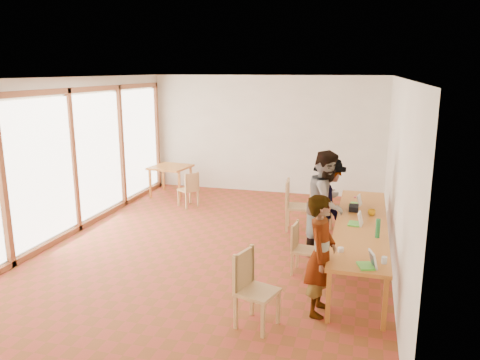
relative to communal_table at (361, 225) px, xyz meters
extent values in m
plane|color=#9B3925|center=(-2.50, 0.30, -0.70)|extent=(8.00, 8.00, 0.00)
cube|color=white|center=(-2.50, 4.30, 0.80)|extent=(6.00, 0.10, 3.00)
cube|color=white|center=(-2.50, -3.70, 0.80)|extent=(6.00, 0.10, 3.00)
cube|color=white|center=(0.50, 0.30, 0.80)|extent=(0.10, 8.00, 3.00)
cube|color=white|center=(-5.46, 0.30, 0.80)|extent=(0.10, 8.00, 3.00)
cube|color=white|center=(-2.50, 0.30, 2.32)|extent=(6.00, 8.00, 0.04)
cube|color=#CA6D2D|center=(0.00, 0.00, 0.02)|extent=(0.80, 4.00, 0.05)
cube|color=#CA6D2D|center=(-0.34, -1.94, -0.35)|extent=(0.06, 0.06, 0.70)
cube|color=#CA6D2D|center=(-0.34, 1.94, -0.35)|extent=(0.06, 0.06, 0.70)
cube|color=#CA6D2D|center=(0.34, -1.94, -0.35)|extent=(0.06, 0.06, 0.70)
cube|color=#CA6D2D|center=(0.34, 1.94, -0.35)|extent=(0.06, 0.06, 0.70)
cube|color=#CA6D2D|center=(-4.76, 3.31, 0.02)|extent=(0.90, 0.90, 0.05)
cube|color=#CA6D2D|center=(-5.15, 2.92, -0.35)|extent=(0.05, 0.05, 0.70)
cube|color=#CA6D2D|center=(-5.15, 3.70, -0.35)|extent=(0.05, 0.05, 0.70)
cube|color=#CA6D2D|center=(-4.37, 2.92, -0.35)|extent=(0.05, 0.05, 0.70)
cube|color=#CA6D2D|center=(-4.37, 3.70, -0.35)|extent=(0.05, 0.05, 0.70)
cube|color=tan|center=(-1.18, -2.25, -0.24)|extent=(0.56, 0.56, 0.04)
cube|color=tan|center=(-1.38, -2.19, 0.02)|extent=(0.18, 0.44, 0.47)
cube|color=tan|center=(-0.82, -0.53, -0.32)|extent=(0.41, 0.41, 0.04)
cube|color=tan|center=(-0.99, -0.51, -0.10)|extent=(0.08, 0.38, 0.39)
cube|color=tan|center=(-1.24, 1.48, -0.22)|extent=(0.51, 0.51, 0.04)
cube|color=tan|center=(-1.45, 1.46, 0.05)|extent=(0.08, 0.47, 0.49)
cube|color=tan|center=(-0.81, 1.77, -0.30)|extent=(0.50, 0.50, 0.04)
cube|color=tan|center=(-0.97, 1.71, -0.08)|extent=(0.17, 0.38, 0.41)
cube|color=tan|center=(-3.96, 2.48, -0.31)|extent=(0.53, 0.53, 0.04)
cube|color=tan|center=(-3.82, 2.38, -0.09)|extent=(0.25, 0.33, 0.40)
imported|color=gray|center=(-0.48, -1.70, 0.10)|extent=(0.44, 0.62, 1.61)
imported|color=gray|center=(-0.60, 0.42, 0.21)|extent=(0.90, 1.04, 1.82)
imported|color=gray|center=(-0.59, 0.83, 0.11)|extent=(0.98, 1.21, 1.63)
cube|color=#5BD13E|center=(0.08, -1.80, 0.06)|extent=(0.24, 0.29, 0.03)
cube|color=white|center=(0.17, -1.78, 0.15)|extent=(0.13, 0.24, 0.20)
cube|color=#5BD13E|center=(-0.11, -0.16, 0.06)|extent=(0.20, 0.27, 0.03)
cube|color=white|center=(-0.02, -0.17, 0.15)|extent=(0.10, 0.24, 0.21)
cube|color=#5BD13E|center=(-0.14, 0.97, 0.06)|extent=(0.20, 0.26, 0.02)
cube|color=white|center=(-0.06, 0.96, 0.14)|extent=(0.10, 0.22, 0.19)
imported|color=#D08D0A|center=(0.16, 0.41, 0.10)|extent=(0.13, 0.13, 0.10)
cylinder|color=#206B33|center=(0.24, -0.68, 0.19)|extent=(0.07, 0.07, 0.28)
cylinder|color=silver|center=(0.31, -1.63, 0.09)|extent=(0.07, 0.07, 0.09)
cylinder|color=white|center=(-0.24, -1.37, 0.08)|extent=(0.08, 0.08, 0.06)
cube|color=#BF3F50|center=(-0.15, 1.49, 0.05)|extent=(0.05, 0.10, 0.01)
cube|color=black|center=(-0.14, 0.61, 0.09)|extent=(0.16, 0.26, 0.09)
camera|label=1|loc=(0.01, -7.40, 2.43)|focal=35.00mm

